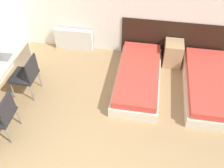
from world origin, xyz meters
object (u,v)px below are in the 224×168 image
Objects in this scene: bed_near_window at (138,77)px; chair_near_laptop at (26,74)px; nightstand at (173,53)px; chair_near_notebook at (1,114)px; bed_near_door at (207,85)px.

chair_near_laptop is (-2.07, -0.63, 0.31)m from bed_near_window.
chair_near_laptop reaches higher than nightstand.
chair_near_notebook reaches higher than nightstand.
nightstand is at bearing 131.25° from bed_near_door.
chair_near_laptop is at bearing 88.73° from chair_near_notebook.
bed_near_window is 1.38m from bed_near_door.
bed_near_window is 2.19m from chair_near_laptop.
chair_near_notebook reaches higher than bed_near_window.
bed_near_window is 2.35× the size of chair_near_notebook.
bed_near_door is at bearing -48.75° from nightstand.
nightstand is 3.67m from chair_near_notebook.
nightstand is at bearing 27.71° from chair_near_laptop.
chair_near_notebook is (-2.77, -2.40, 0.21)m from nightstand.
bed_near_window is at bearing 36.63° from chair_near_notebook.
nightstand is 3.12m from chair_near_laptop.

